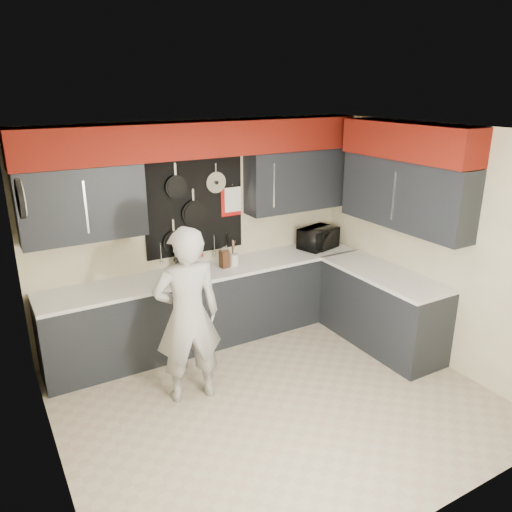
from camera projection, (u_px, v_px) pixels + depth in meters
ground at (275, 400)px, 4.96m from camera, size 4.00×4.00×0.00m
back_wall_assembly at (203, 174)px, 5.61m from camera, size 4.00×0.36×2.60m
right_wall_assembly at (409, 184)px, 5.41m from camera, size 0.36×3.50×2.60m
left_wall_assembly at (42, 324)px, 3.59m from camera, size 0.05×3.50×2.60m
base_cabinets at (260, 306)px, 5.96m from camera, size 3.95×2.20×0.92m
microwave at (318, 238)px, 6.54m from camera, size 0.56×0.45×0.27m
knife_block at (224, 259)px, 5.86m from camera, size 0.10×0.10×0.21m
utensil_crock at (234, 260)px, 5.94m from camera, size 0.11×0.11×0.14m
coffee_maker at (185, 258)px, 5.69m from camera, size 0.23×0.26×0.33m
person at (188, 316)px, 4.74m from camera, size 0.71×0.52×1.77m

